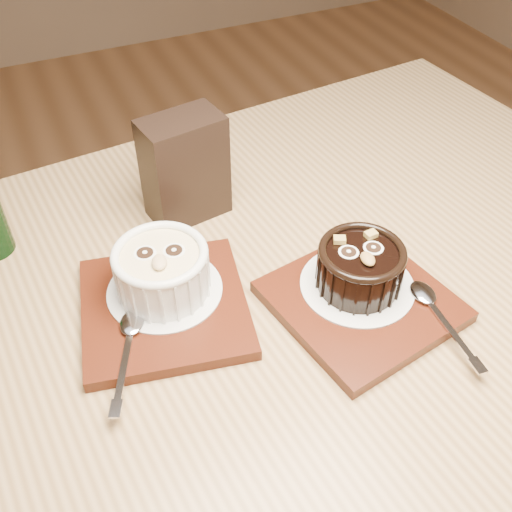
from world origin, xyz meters
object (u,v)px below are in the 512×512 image
(tray_right, at_px, (361,302))
(condiment_stand, at_px, (185,168))
(table, at_px, (252,361))
(ramekin_dark, at_px, (360,265))
(tray_left, at_px, (165,307))
(ramekin_white, at_px, (162,269))

(tray_right, height_order, condiment_stand, condiment_stand)
(table, height_order, condiment_stand, condiment_stand)
(table, xyz_separation_m, ramekin_dark, (0.12, -0.02, 0.14))
(tray_left, bearing_deg, condiment_stand, 62.03)
(ramekin_dark, bearing_deg, condiment_stand, 129.49)
(table, bearing_deg, ramekin_dark, -11.26)
(ramekin_dark, bearing_deg, ramekin_white, 168.21)
(table, bearing_deg, ramekin_white, 144.70)
(table, height_order, tray_left, tray_left)
(table, distance_m, tray_left, 0.14)
(ramekin_dark, relative_size, condiment_stand, 0.69)
(tray_right, relative_size, condiment_stand, 1.29)
(ramekin_dark, bearing_deg, table, 179.03)
(ramekin_dark, bearing_deg, tray_right, -94.00)
(table, distance_m, tray_right, 0.16)
(ramekin_white, bearing_deg, condiment_stand, 78.12)
(tray_left, relative_size, condiment_stand, 1.29)
(ramekin_white, xyz_separation_m, condiment_stand, (0.08, 0.14, 0.02))
(ramekin_dark, distance_m, condiment_stand, 0.26)
(ramekin_white, distance_m, condiment_stand, 0.16)
(tray_left, distance_m, condiment_stand, 0.19)
(table, relative_size, condiment_stand, 9.09)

